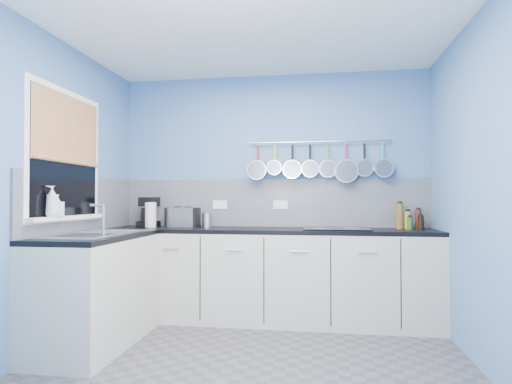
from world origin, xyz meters
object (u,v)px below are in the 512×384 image
(toaster, at_px, (183,217))
(hob, at_px, (336,228))
(canister, at_px, (207,220))
(soap_bottle_b, at_px, (57,206))
(paper_towel, at_px, (151,215))
(soap_bottle_a, at_px, (52,201))
(coffee_maker, at_px, (148,212))

(toaster, height_order, hob, toaster)
(canister, distance_m, hob, 1.31)
(soap_bottle_b, height_order, paper_towel, soap_bottle_b)
(hob, bearing_deg, soap_bottle_a, -152.33)
(soap_bottle_b, bearing_deg, paper_towel, 74.16)
(canister, xyz_separation_m, hob, (1.31, -0.10, -0.07))
(paper_towel, xyz_separation_m, toaster, (0.31, 0.11, -0.03))
(soap_bottle_b, relative_size, toaster, 0.55)
(soap_bottle_b, height_order, canister, soap_bottle_b)
(paper_towel, xyz_separation_m, canister, (0.58, 0.09, -0.06))
(soap_bottle_a, height_order, paper_towel, soap_bottle_a)
(toaster, xyz_separation_m, hob, (1.57, -0.11, -0.09))
(soap_bottle_a, height_order, soap_bottle_b, soap_bottle_a)
(paper_towel, bearing_deg, toaster, 18.68)
(canister, bearing_deg, soap_bottle_a, -125.35)
(soap_bottle_a, bearing_deg, hob, 27.67)
(soap_bottle_b, relative_size, canister, 1.19)
(paper_towel, relative_size, hob, 0.41)
(toaster, bearing_deg, canister, 5.48)
(canister, bearing_deg, paper_towel, -171.17)
(canister, height_order, hob, canister)
(soap_bottle_b, bearing_deg, soap_bottle_a, -90.00)
(soap_bottle_b, relative_size, paper_towel, 0.67)
(soap_bottle_b, height_order, toaster, soap_bottle_b)
(soap_bottle_a, height_order, toaster, soap_bottle_a)
(soap_bottle_a, bearing_deg, coffee_maker, 78.08)
(toaster, distance_m, hob, 1.58)
(paper_towel, bearing_deg, canister, 8.83)
(hob, bearing_deg, soap_bottle_b, -153.72)
(coffee_maker, distance_m, canister, 0.63)
(paper_towel, height_order, toaster, paper_towel)
(soap_bottle_a, relative_size, hob, 0.39)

